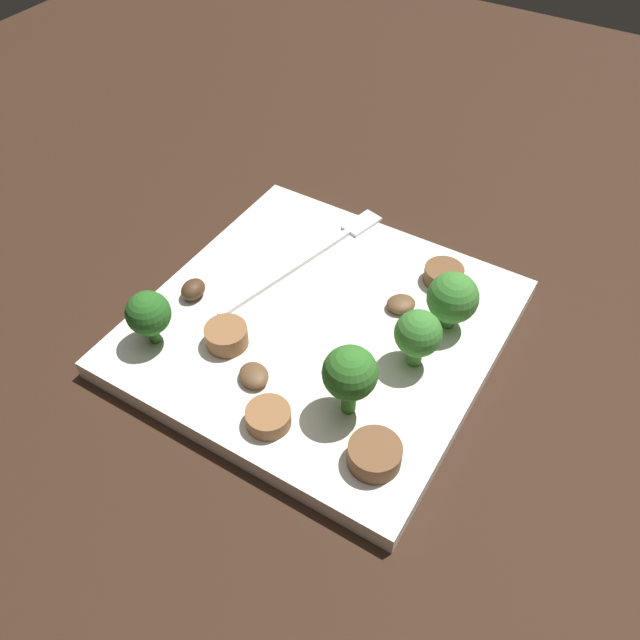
{
  "coord_description": "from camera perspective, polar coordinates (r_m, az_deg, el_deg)",
  "views": [
    {
      "loc": [
        -0.29,
        -0.18,
        0.38
      ],
      "look_at": [
        0.0,
        0.0,
        0.02
      ],
      "focal_mm": 36.49,
      "sensor_mm": 36.0,
      "label": 1
    }
  ],
  "objects": [
    {
      "name": "sausage_slice_1",
      "position": [
        0.44,
        -4.55,
        -8.49
      ],
      "size": [
        0.04,
        0.04,
        0.01
      ],
      "primitive_type": "cylinder",
      "rotation": [
        0.0,
        0.0,
        2.72
      ],
      "color": "brown",
      "rests_on": "plate"
    },
    {
      "name": "fork",
      "position": [
        0.56,
        -0.42,
        5.87
      ],
      "size": [
        0.18,
        0.05,
        0.0
      ],
      "rotation": [
        0.0,
        0.0,
        -0.24
      ],
      "color": "silver",
      "rests_on": "plate"
    },
    {
      "name": "sausage_slice_3",
      "position": [
        0.54,
        10.78,
        3.92
      ],
      "size": [
        0.03,
        0.03,
        0.01
      ],
      "primitive_type": "cylinder",
      "rotation": [
        0.0,
        0.0,
        1.53
      ],
      "color": "brown",
      "rests_on": "plate"
    },
    {
      "name": "broccoli_floret_1",
      "position": [
        0.48,
        -14.82,
        0.52
      ],
      "size": [
        0.03,
        0.03,
        0.05
      ],
      "color": "#296420",
      "rests_on": "plate"
    },
    {
      "name": "broccoli_floret_3",
      "position": [
        0.46,
        8.54,
        -1.34
      ],
      "size": [
        0.03,
        0.03,
        0.05
      ],
      "color": "#408630",
      "rests_on": "plate"
    },
    {
      "name": "mushroom_2",
      "position": [
        0.51,
        7.12,
        1.41
      ],
      "size": [
        0.03,
        0.03,
        0.01
      ],
      "primitive_type": "ellipsoid",
      "rotation": [
        0.0,
        0.0,
        2.45
      ],
      "color": "brown",
      "rests_on": "plate"
    },
    {
      "name": "broccoli_floret_0",
      "position": [
        0.42,
        2.64,
        -4.78
      ],
      "size": [
        0.04,
        0.04,
        0.06
      ],
      "color": "#347525",
      "rests_on": "plate"
    },
    {
      "name": "sausage_slice_0",
      "position": [
        0.48,
        -8.21,
        -1.4
      ],
      "size": [
        0.05,
        0.05,
        0.02
      ],
      "primitive_type": "cylinder",
      "rotation": [
        0.0,
        0.0,
        2.27
      ],
      "color": "brown",
      "rests_on": "plate"
    },
    {
      "name": "broccoli_floret_2",
      "position": [
        0.49,
        11.56,
        1.88
      ],
      "size": [
        0.04,
        0.04,
        0.05
      ],
      "color": "#408630",
      "rests_on": "plate"
    },
    {
      "name": "mushroom_0",
      "position": [
        0.46,
        -5.82,
        -4.84
      ],
      "size": [
        0.03,
        0.03,
        0.01
      ],
      "primitive_type": "ellipsoid",
      "rotation": [
        0.0,
        0.0,
        4.17
      ],
      "color": "brown",
      "rests_on": "plate"
    },
    {
      "name": "sausage_slice_2",
      "position": [
        0.42,
        4.81,
        -11.67
      ],
      "size": [
        0.04,
        0.04,
        0.02
      ],
      "primitive_type": "cylinder",
      "rotation": [
        0.0,
        0.0,
        1.86
      ],
      "color": "brown",
      "rests_on": "plate"
    },
    {
      "name": "ground_plane",
      "position": [
        0.51,
        -0.0,
        -1.24
      ],
      "size": [
        1.4,
        1.4,
        0.0
      ],
      "primitive_type": "plane",
      "color": "black"
    },
    {
      "name": "plate",
      "position": [
        0.51,
        -0.0,
        -0.63
      ],
      "size": [
        0.26,
        0.26,
        0.02
      ],
      "primitive_type": "cube",
      "color": "white",
      "rests_on": "ground_plane"
    },
    {
      "name": "mushroom_1",
      "position": [
        0.53,
        -11.07,
        2.65
      ],
      "size": [
        0.02,
        0.02,
        0.01
      ],
      "primitive_type": "ellipsoid",
      "rotation": [
        0.0,
        0.0,
        3.22
      ],
      "color": "#422B19",
      "rests_on": "plate"
    }
  ]
}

